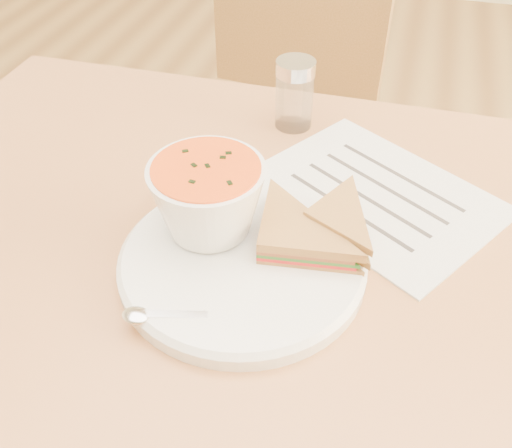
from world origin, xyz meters
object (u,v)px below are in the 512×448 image
(chair_far, at_px, (267,127))
(condiment_shaker, at_px, (294,94))
(dining_table, at_px, (245,399))
(soup_bowl, at_px, (208,201))
(plate, at_px, (242,262))

(chair_far, xyz_separation_m, condiment_shaker, (0.14, -0.39, 0.32))
(dining_table, height_order, soup_bowl, soup_bowl)
(chair_far, height_order, plate, chair_far)
(dining_table, xyz_separation_m, chair_far, (-0.13, 0.64, 0.11))
(dining_table, relative_size, soup_bowl, 7.80)
(condiment_shaker, bearing_deg, soup_bowl, -97.47)
(chair_far, height_order, condiment_shaker, chair_far)
(plate, distance_m, soup_bowl, 0.08)
(soup_bowl, bearing_deg, dining_table, 46.99)
(chair_far, xyz_separation_m, plate, (0.15, -0.70, 0.27))
(plate, xyz_separation_m, condiment_shaker, (-0.01, 0.31, 0.04))
(chair_far, bearing_deg, plate, 109.29)
(plate, bearing_deg, dining_table, 108.42)
(soup_bowl, bearing_deg, condiment_shaker, 82.53)
(dining_table, distance_m, plate, 0.39)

